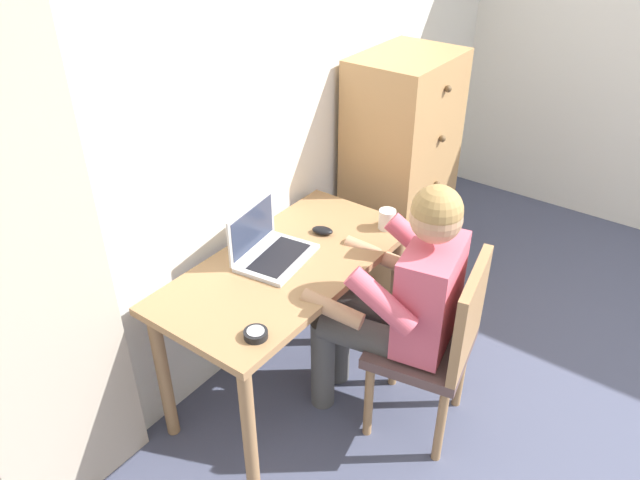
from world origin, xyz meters
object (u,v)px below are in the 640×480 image
computer_mouse (322,231)px  desk (288,282)px  person_seated (400,294)px  coffee_mug (387,219)px  dresser (400,173)px  laptop (268,247)px  desk_clock (256,334)px  chair (438,341)px

computer_mouse → desk: bearing=166.9°
computer_mouse → person_seated: bearing=-122.7°
coffee_mug → person_seated: bearing=-142.1°
dresser → laptop: bearing=179.9°
laptop → desk_clock: (-0.43, -0.30, -0.04)m
person_seated → computer_mouse: size_ratio=12.03×
computer_mouse → desk_clock: 0.76m
desk → laptop: (-0.02, 0.09, 0.16)m
laptop → desk_clock: laptop is taller
chair → computer_mouse: chair is taller
dresser → desk: bearing=-175.5°
dresser → coffee_mug: (-0.62, -0.29, 0.09)m
dresser → computer_mouse: 0.85m
laptop → coffee_mug: size_ratio=3.10×
dresser → chair: 1.23m
laptop → coffee_mug: laptop is taller
dresser → person_seated: (-0.99, -0.57, 0.01)m
person_seated → coffee_mug: bearing=37.9°
desk → desk_clock: 0.51m
person_seated → desk_clock: person_seated is taller
desk → chair: chair is taller
chair → computer_mouse: (0.11, 0.68, 0.24)m
computer_mouse → coffee_mug: (0.22, -0.21, 0.03)m
dresser → chair: size_ratio=1.52×
desk → computer_mouse: (0.28, 0.02, 0.12)m
dresser → person_seated: dresser is taller
desk_clock → coffee_mug: (0.95, 0.01, 0.03)m
person_seated → desk_clock: 0.64m
desk → chair: size_ratio=1.39×
dresser → laptop: size_ratio=3.63×
chair → laptop: 0.82m
person_seated → desk: bearing=105.7°
chair → computer_mouse: size_ratio=8.85×
person_seated → laptop: 0.60m
dresser → coffee_mug: dresser is taller
computer_mouse → desk_clock: computer_mouse is taller
chair → coffee_mug: size_ratio=7.38×
dresser → person_seated: bearing=-150.0°
computer_mouse → dresser: bearing=-11.9°
dresser → laptop: (-1.14, 0.00, 0.10)m
dresser → chair: dresser is taller
dresser → person_seated: 1.14m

